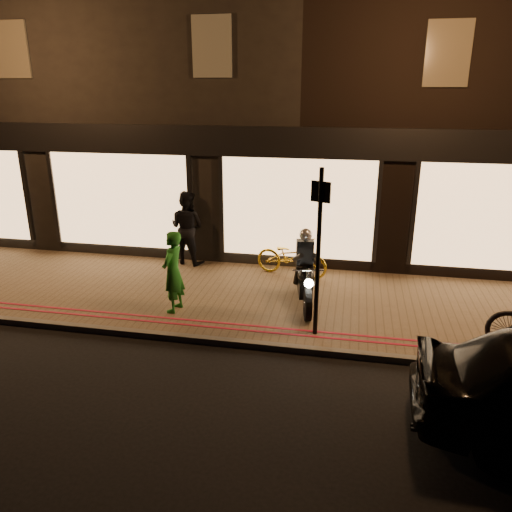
{
  "coord_description": "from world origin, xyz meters",
  "views": [
    {
      "loc": [
        1.3,
        -7.57,
        4.37
      ],
      "look_at": [
        -0.58,
        1.82,
        1.1
      ],
      "focal_mm": 35.0,
      "sensor_mm": 36.0,
      "label": 1
    }
  ],
  "objects": [
    {
      "name": "person_dark",
      "position": [
        -2.72,
        3.8,
        1.04
      ],
      "size": [
        1.04,
        0.9,
        1.84
      ],
      "primitive_type": "imported",
      "rotation": [
        0.0,
        0.0,
        2.88
      ],
      "color": "black",
      "rests_on": "sidewalk"
    },
    {
      "name": "ground",
      "position": [
        0.0,
        0.0,
        0.0
      ],
      "size": [
        90.0,
        90.0,
        0.0
      ],
      "primitive_type": "plane",
      "color": "black",
      "rests_on": "ground"
    },
    {
      "name": "red_kerb_lines",
      "position": [
        0.0,
        0.55,
        0.12
      ],
      "size": [
        50.0,
        0.26,
        0.01
      ],
      "color": "maroon",
      "rests_on": "sidewalk"
    },
    {
      "name": "person_green",
      "position": [
        -2.07,
        1.03,
        0.94
      ],
      "size": [
        0.46,
        0.64,
        1.64
      ],
      "primitive_type": "imported",
      "rotation": [
        0.0,
        0.0,
        -1.69
      ],
      "color": "#1E731F",
      "rests_on": "sidewalk"
    },
    {
      "name": "building_row",
      "position": [
        -0.0,
        8.99,
        4.25
      ],
      "size": [
        48.0,
        10.11,
        8.5
      ],
      "color": "black",
      "rests_on": "ground"
    },
    {
      "name": "motorcycle",
      "position": [
        0.43,
        1.8,
        0.73
      ],
      "size": [
        0.68,
        1.93,
        1.59
      ],
      "rotation": [
        0.0,
        0.0,
        0.19
      ],
      "color": "black",
      "rests_on": "sidewalk"
    },
    {
      "name": "kerb_stone",
      "position": [
        0.0,
        0.05,
        0.06
      ],
      "size": [
        50.0,
        0.14,
        0.12
      ],
      "primitive_type": "cube",
      "color": "#59544C",
      "rests_on": "ground"
    },
    {
      "name": "bicycle_gold",
      "position": [
        -0.04,
        3.42,
        0.57
      ],
      "size": [
        1.82,
        0.97,
        0.91
      ],
      "primitive_type": "imported",
      "rotation": [
        0.0,
        0.0,
        1.35
      ],
      "color": "gold",
      "rests_on": "sidewalk"
    },
    {
      "name": "sign_post",
      "position": [
        0.76,
        0.59,
        1.8
      ],
      "size": [
        0.34,
        0.16,
        3.0
      ],
      "rotation": [
        0.0,
        0.0,
        -0.38
      ],
      "color": "black",
      "rests_on": "sidewalk"
    },
    {
      "name": "sidewalk",
      "position": [
        0.0,
        2.0,
        0.06
      ],
      "size": [
        50.0,
        4.0,
        0.12
      ],
      "primitive_type": "cube",
      "color": "brown",
      "rests_on": "ground"
    }
  ]
}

